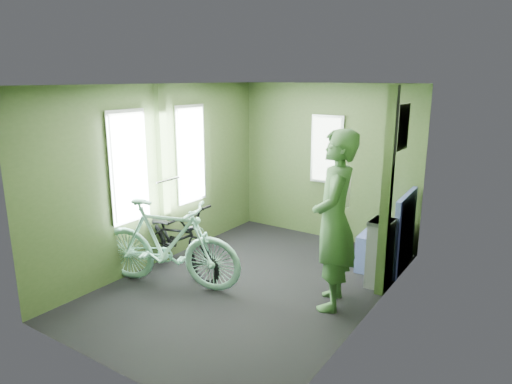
# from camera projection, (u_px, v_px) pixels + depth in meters

# --- Properties ---
(room) EXTENTS (4.00, 4.02, 2.31)m
(room) POSITION_uv_depth(u_px,v_px,m) (250.00, 164.00, 5.10)
(room) COLOR black
(room) RESTS_ON ground
(bicycle_black) EXTENTS (1.82, 1.10, 0.97)m
(bicycle_black) POSITION_uv_depth(u_px,v_px,m) (177.00, 271.00, 5.76)
(bicycle_black) COLOR black
(bicycle_black) RESTS_ON ground
(bicycle_mint) EXTENTS (1.86, 1.09, 1.11)m
(bicycle_mint) POSITION_uv_depth(u_px,v_px,m) (170.00, 286.00, 5.33)
(bicycle_mint) COLOR #8EDAC1
(bicycle_mint) RESTS_ON ground
(passenger) EXTENTS (0.65, 0.80, 1.89)m
(passenger) POSITION_uv_depth(u_px,v_px,m) (334.00, 221.00, 4.68)
(passenger) COLOR #376034
(passenger) RESTS_ON ground
(waste_box) EXTENTS (0.23, 0.33, 0.80)m
(waste_box) POSITION_uv_depth(u_px,v_px,m) (380.00, 253.00, 5.27)
(waste_box) COLOR slate
(waste_box) RESTS_ON ground
(bench_seat) EXTENTS (0.57, 0.96, 0.98)m
(bench_seat) POSITION_uv_depth(u_px,v_px,m) (388.00, 244.00, 5.88)
(bench_seat) COLOR navy
(bench_seat) RESTS_ON ground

